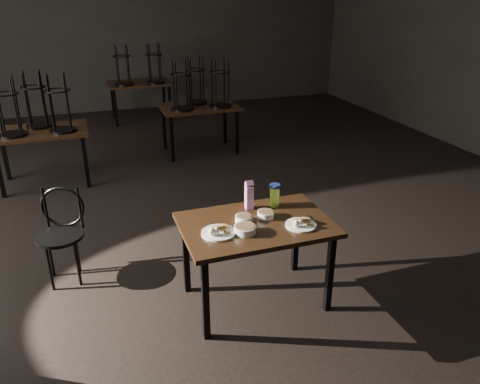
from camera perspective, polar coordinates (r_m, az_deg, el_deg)
name	(u,v)px	position (r m, az deg, el deg)	size (l,w,h in m)	color
room	(169,5)	(4.44, -8.69, 21.60)	(12.00, 12.04, 3.22)	black
main_table	(256,231)	(3.79, 1.98, -4.79)	(1.20, 0.80, 0.75)	black
plate_left	(218,231)	(3.58, -2.67, -4.80)	(0.26, 0.26, 0.09)	white
plate_right	(301,224)	(3.72, 7.42, -3.83)	(0.25, 0.25, 0.08)	white
bowl_near	(243,218)	(3.75, 0.42, -3.25)	(0.13, 0.13, 0.05)	white
bowl_far	(266,214)	(3.82, 3.13, -2.72)	(0.14, 0.14, 0.05)	white
bowl_big	(245,229)	(3.58, 0.58, -4.56)	(0.17, 0.17, 0.06)	white
juice_carton	(249,196)	(3.93, 1.12, -0.43)	(0.06, 0.06, 0.26)	#8E1976
water_bottle	(275,195)	(4.00, 4.25, -0.34)	(0.10, 0.10, 0.20)	#A9E042
spoon	(309,218)	(3.86, 8.44, -3.13)	(0.04, 0.18, 0.01)	silver
bentwood_chair	(61,228)	(4.47, -20.95, -4.06)	(0.45, 0.44, 0.86)	black
bg_table_left	(39,128)	(6.68, -23.31, 7.13)	(1.20, 0.80, 1.48)	black
bg_table_right	(199,104)	(7.48, -4.99, 10.61)	(1.20, 0.80, 1.48)	black
bg_table_far	(139,83)	(9.54, -12.16, 12.92)	(1.20, 0.80, 1.48)	black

